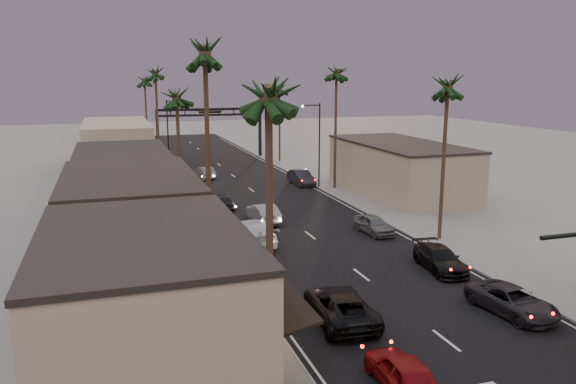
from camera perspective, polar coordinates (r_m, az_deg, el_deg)
ground at (r=53.49m, az=-2.14°, el=-1.02°), size 200.00×200.00×0.00m
road at (r=58.21m, az=-3.48°, el=0.02°), size 14.00×120.00×0.02m
sidewalk_left at (r=63.49m, az=-13.41°, el=0.75°), size 5.00×92.00×0.12m
sidewalk_right at (r=67.58m, az=2.85°, el=1.71°), size 5.00×92.00×0.12m
storefront_near at (r=24.03m, az=-14.20°, el=-10.77°), size 8.00×12.00×5.50m
storefront_mid at (r=37.36m, az=-15.68°, el=-2.73°), size 8.00×14.00×5.50m
storefront_far at (r=53.06m, az=-16.41°, el=1.16°), size 8.00×16.00×5.00m
storefront_dist at (r=75.75m, az=-16.97°, el=4.55°), size 8.00×20.00×6.00m
building_right at (r=58.29m, az=11.21°, el=2.33°), size 8.00×18.00×5.00m
arch at (r=81.70m, az=-7.94°, el=7.22°), size 15.20×0.40×7.27m
streetlight_right at (r=59.44m, az=2.96°, el=5.47°), size 2.13×0.30×9.00m
streetlight_left at (r=68.91m, az=-11.88°, el=6.10°), size 2.13×0.30×9.00m
palm_la at (r=20.00m, az=-1.99°, el=10.70°), size 3.20×3.20×13.20m
palm_lb at (r=32.73m, az=-8.47°, el=14.39°), size 3.20×3.20×15.20m
palm_lc at (r=46.57m, az=-11.26°, el=9.87°), size 3.20×3.20×12.20m
palm_ld at (r=65.46m, az=-13.35°, el=11.96°), size 3.20×3.20×14.20m
palm_ra at (r=41.06m, az=15.96°, el=10.79°), size 3.20×3.20×13.20m
palm_rb at (r=58.79m, az=4.95°, el=12.29°), size 3.20×3.20×14.20m
palm_rc at (r=77.63m, az=-0.88°, el=10.75°), size 3.20×3.20×12.20m
palm_far at (r=88.42m, az=-14.38°, el=11.14°), size 3.20×3.20×13.20m
oncoming_red at (r=22.86m, az=11.59°, el=-17.49°), size 1.88×4.35×1.46m
oncoming_pickup at (r=28.04m, az=5.31°, el=-11.44°), size 3.10×5.89×1.58m
oncoming_silver at (r=46.01m, az=-2.54°, el=-2.13°), size 1.87×4.82×1.57m
oncoming_white at (r=40.24m, az=-3.84°, el=-4.05°), size 3.05×6.25×1.75m
oncoming_dgrey at (r=50.74m, az=-6.66°, el=-0.95°), size 1.86×4.35×1.46m
oncoming_grey_far at (r=66.21m, az=-8.45°, el=1.95°), size 2.04×4.40×1.40m
curbside_near at (r=30.92m, az=21.82°, el=-10.21°), size 2.89×5.20×1.38m
curbside_black at (r=36.12m, az=15.19°, el=-6.57°), size 2.56×5.10×1.42m
curbside_grey at (r=43.23m, az=8.72°, el=-3.28°), size 1.98×4.24×1.40m
curbside_far at (r=61.81m, az=1.34°, el=1.49°), size 1.89×4.97×1.62m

